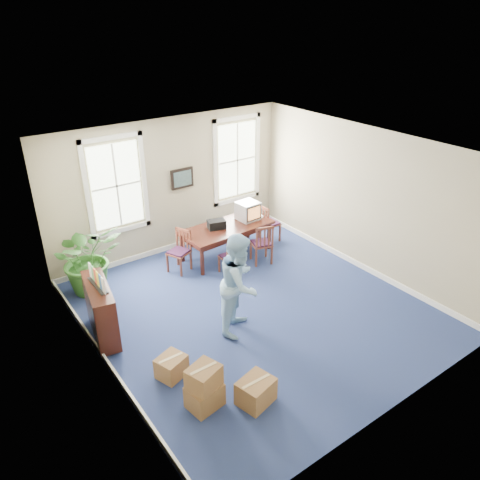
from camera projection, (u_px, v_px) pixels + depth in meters
floor at (254, 309)px, 9.27m from camera, size 6.50×6.50×0.00m
ceiling at (256, 151)px, 7.84m from camera, size 6.50×6.50×0.00m
wall_back at (170, 186)px, 10.91m from camera, size 6.50×0.00×6.50m
wall_front at (403, 324)px, 6.20m from camera, size 6.50×0.00×6.50m
wall_left at (96, 288)px, 6.99m from camera, size 0.00×6.50×6.50m
wall_right at (365, 201)px, 10.12m from camera, size 0.00×6.50×6.50m
baseboard_back at (175, 245)px, 11.58m from camera, size 6.00×0.04×0.12m
baseboard_left at (110, 367)px, 7.70m from camera, size 0.04×6.50×0.12m
baseboard_right at (356, 263)px, 10.80m from camera, size 0.04×6.50×0.12m
window_left at (116, 186)px, 10.08m from camera, size 1.40×0.12×2.20m
window_right at (237, 160)px, 11.75m from camera, size 1.40×0.12×2.20m
wall_picture at (182, 178)px, 10.96m from camera, size 0.58×0.06×0.48m
conference_table at (227, 241)px, 11.12m from camera, size 2.26×1.13×0.75m
crt_tv at (248, 211)px, 11.23m from camera, size 0.51×0.55×0.44m
game_console at (259, 216)px, 11.43m from camera, size 0.21×0.24×0.05m
equipment_bag at (217, 224)px, 10.81m from camera, size 0.46×0.36×0.20m
chair_near_left at (229, 256)px, 10.32m from camera, size 0.39×0.39×0.85m
chair_near_right at (261, 243)px, 10.76m from camera, size 0.56×0.56×0.98m
chair_end_left at (179, 252)px, 10.39m from camera, size 0.57×0.57×0.96m
chair_end_right at (270, 223)px, 11.74m from camera, size 0.44×0.44×0.98m
man at (240, 283)px, 8.32m from camera, size 1.18×1.14×1.92m
credenza at (101, 312)px, 8.30m from camera, size 0.59×1.34×1.02m
brochure_rack at (97, 280)px, 8.01m from camera, size 0.29×0.76×0.33m
potted_plant at (88, 258)px, 9.56m from camera, size 1.41×1.24×1.52m
cardboard_boxes at (212, 377)px, 7.03m from camera, size 1.61×1.61×0.76m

